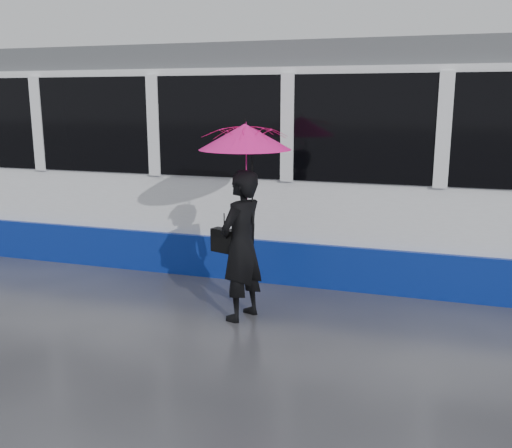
% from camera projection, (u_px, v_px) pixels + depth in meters
% --- Properties ---
extents(ground, '(90.00, 90.00, 0.00)m').
position_uv_depth(ground, '(148.00, 303.00, 7.39)').
color(ground, '#2D2D32').
rests_on(ground, ground).
extents(rails, '(34.00, 1.51, 0.02)m').
position_uv_depth(rails, '(218.00, 253.00, 9.71)').
color(rails, '#3F3D38').
rests_on(rails, ground).
extents(tram, '(26.00, 2.56, 3.35)m').
position_uv_depth(tram, '(111.00, 154.00, 9.95)').
color(tram, white).
rests_on(tram, ground).
extents(woman, '(0.62, 0.76, 1.79)m').
position_uv_depth(woman, '(241.00, 246.00, 6.69)').
color(woman, black).
rests_on(woman, ground).
extents(umbrella, '(1.34, 1.34, 1.21)m').
position_uv_depth(umbrella, '(245.00, 155.00, 6.45)').
color(umbrella, '#FF1581').
rests_on(umbrella, ground).
extents(handbag, '(0.35, 0.23, 0.46)m').
position_uv_depth(handbag, '(224.00, 240.00, 6.77)').
color(handbag, black).
rests_on(handbag, ground).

